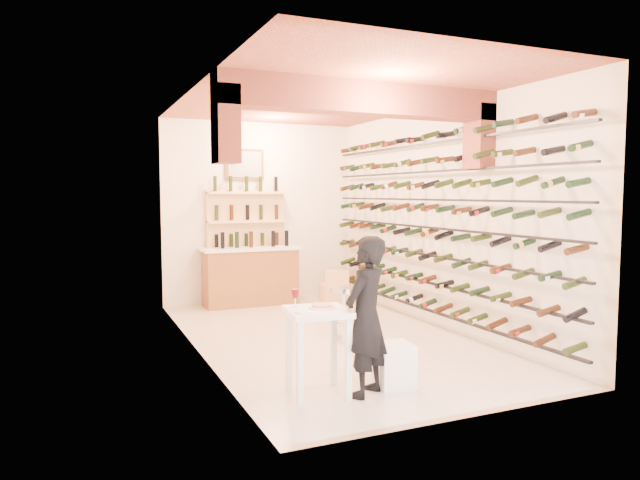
# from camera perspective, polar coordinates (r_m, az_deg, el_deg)

# --- Properties ---
(ground) EXTENTS (6.00, 6.00, 0.00)m
(ground) POSITION_cam_1_polar(r_m,az_deg,el_deg) (7.84, 0.88, -9.67)
(ground) COLOR beige
(ground) RESTS_ON ground
(room_shell) EXTENTS (3.52, 6.02, 3.21)m
(room_shell) POSITION_cam_1_polar(r_m,az_deg,el_deg) (7.37, 1.74, 7.06)
(room_shell) COLOR silver
(room_shell) RESTS_ON ground
(wine_rack) EXTENTS (0.32, 5.70, 2.56)m
(wine_rack) POSITION_cam_1_polar(r_m,az_deg,el_deg) (8.36, 10.52, 1.88)
(wine_rack) COLOR black
(wine_rack) RESTS_ON ground
(back_counter) EXTENTS (1.70, 0.62, 1.29)m
(back_counter) POSITION_cam_1_polar(r_m,az_deg,el_deg) (10.08, -6.89, -3.41)
(back_counter) COLOR #955D2E
(back_counter) RESTS_ON ground
(back_shelving) EXTENTS (1.40, 0.31, 2.73)m
(back_shelving) POSITION_cam_1_polar(r_m,az_deg,el_deg) (10.24, -7.31, 0.29)
(back_shelving) COLOR #E2B77F
(back_shelving) RESTS_ON ground
(tasting_table) EXTENTS (0.65, 0.65, 1.01)m
(tasting_table) POSITION_cam_1_polar(r_m,az_deg,el_deg) (5.57, -0.27, -8.36)
(tasting_table) COLOR white
(tasting_table) RESTS_ON ground
(white_stool) EXTENTS (0.39, 0.39, 0.44)m
(white_stool) POSITION_cam_1_polar(r_m,az_deg,el_deg) (5.95, 7.33, -12.21)
(white_stool) COLOR white
(white_stool) RESTS_ON ground
(person) EXTENTS (0.67, 0.62, 1.54)m
(person) POSITION_cam_1_polar(r_m,az_deg,el_deg) (5.54, 4.58, -7.55)
(person) COLOR black
(person) RESTS_ON ground
(chrome_barstool) EXTENTS (0.36, 0.36, 0.71)m
(chrome_barstool) POSITION_cam_1_polar(r_m,az_deg,el_deg) (7.64, 2.35, -6.92)
(chrome_barstool) COLOR silver
(chrome_barstool) RESTS_ON ground
(crate_lower) EXTENTS (0.60, 0.46, 0.34)m
(crate_lower) POSITION_cam_1_polar(r_m,az_deg,el_deg) (10.23, 1.70, -5.33)
(crate_lower) COLOR #E3B27C
(crate_lower) RESTS_ON ground
(crate_upper) EXTENTS (0.49, 0.43, 0.24)m
(crate_upper) POSITION_cam_1_polar(r_m,az_deg,el_deg) (10.19, 1.70, -3.72)
(crate_upper) COLOR #E3B27C
(crate_upper) RESTS_ON crate_lower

